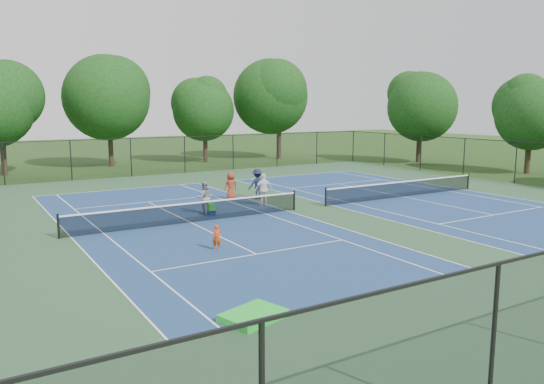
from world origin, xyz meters
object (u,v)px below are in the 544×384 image
tree_side_e (421,103)px  child_player (217,237)px  instructor (204,197)px  bystander_c (231,186)px  tree_back_b (108,94)px  ball_crate (211,213)px  tree_side_f (531,109)px  tree_back_c (205,106)px  ball_hopper (211,207)px  tree_back_d (279,93)px  bystander_a (264,189)px  bystander_b (257,184)px

tree_side_e → child_player: 36.78m
child_player → instructor: size_ratio=0.59×
child_player → instructor: instructor is taller
tree_side_e → bystander_c: (-25.47, -9.29, -4.99)m
tree_back_b → ball_crate: 25.93m
tree_side_f → tree_side_e: bearing=95.2°
tree_back_c → ball_hopper: size_ratio=23.10×
tree_back_d → ball_crate: 30.31m
tree_back_b → tree_back_c: size_ratio=1.19×
instructor → ball_hopper: bearing=99.1°
bystander_a → bystander_b: (0.84, 2.17, -0.02)m
bystander_c → instructor: bearing=47.2°
tree_back_b → child_player: size_ratio=9.98×
tree_back_b → instructor: bearing=-93.6°
tree_back_b → tree_back_c: (9.00, -1.00, -1.11)m
tree_back_b → instructor: size_ratio=5.87×
bystander_a → bystander_c: (-0.66, 2.76, -0.11)m
instructor → ball_crate: size_ratio=4.91×
tree_side_f → instructor: bearing=-177.4°
tree_side_f → instructor: tree_side_f is taller
tree_side_e → instructor: tree_side_e is taller
tree_back_c → bystander_c: size_ratio=5.13×
tree_side_e → ball_crate: bearing=-155.4°
bystander_c → bystander_b: bearing=161.2°
tree_side_e → bystander_b: 26.38m
bystander_a → instructor: bearing=6.6°
bystander_b → bystander_c: bearing=-19.8°
instructor → ball_crate: instructor is taller
tree_back_c → tree_back_b: bearing=173.7°
tree_back_d → ball_crate: tree_back_d is taller
tree_back_c → tree_side_e: tree_side_e is taller
tree_back_d → child_player: 36.41m
ball_hopper → instructor: bearing=94.5°
tree_back_d → instructor: size_ratio=6.07×
bystander_a → tree_back_c: bearing=-104.3°
bystander_b → tree_side_e: bearing=-156.1°
tree_back_c → child_player: tree_back_c is taller
tree_side_e → ball_crate: tree_side_e is taller
tree_back_b → bystander_c: size_ratio=6.13×
child_player → ball_hopper: (2.51, 5.99, -0.04)m
tree_back_c → tree_side_e: (18.00, -11.00, 0.33)m
child_player → bystander_a: bystander_a is taller
tree_back_d → bystander_a: 27.21m
tree_back_c → ball_crate: size_ratio=24.15×
tree_back_d → bystander_b: tree_back_d is taller
tree_side_e → ball_crate: size_ratio=25.52×
ball_crate → tree_back_b: bearing=86.6°
child_player → ball_hopper: 6.49m
tree_side_e → bystander_c: tree_side_e is taller
tree_side_e → ball_hopper: tree_side_e is taller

